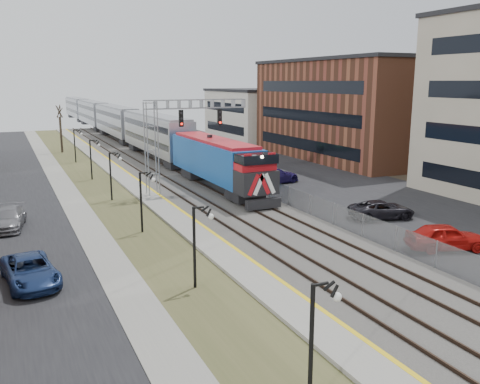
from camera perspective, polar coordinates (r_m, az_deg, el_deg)
ground at (r=20.17m, az=14.59°, el=-16.65°), size 160.00×160.00×0.00m
street_west at (r=49.34m, az=-24.33°, el=-0.03°), size 7.00×120.00×0.04m
sidewalk at (r=49.55m, az=-19.14°, el=0.46°), size 2.00×120.00×0.08m
grass_median at (r=49.92m, az=-15.72°, el=0.76°), size 4.00×120.00×0.06m
platform at (r=50.45m, az=-12.37°, el=1.16°), size 2.00×120.00×0.24m
ballast_bed at (r=51.73m, az=-6.97°, el=1.60°), size 8.00×120.00×0.20m
parking_lot at (r=56.54m, az=4.68°, el=2.49°), size 16.00×120.00×0.04m
platform_edge at (r=50.62m, az=-11.41°, el=1.38°), size 0.24×120.00×0.01m
track_near at (r=51.13m, az=-9.11°, el=1.61°), size 1.58×120.00×0.15m
track_far at (r=52.17m, az=-5.41°, el=1.93°), size 1.58×120.00×0.15m
train at (r=90.41m, az=-14.12°, el=7.71°), size 3.00×108.65×5.33m
signal_gantry at (r=43.52m, az=-7.77°, el=6.87°), size 9.00×1.07×8.15m
lampposts at (r=33.46m, az=-11.16°, el=-1.11°), size 0.14×62.14×4.00m
fence at (r=53.03m, az=-2.67°, el=2.71°), size 0.04×120.00×1.60m
buildings_east at (r=61.06m, az=18.25°, el=8.59°), size 16.00×76.00×15.00m
car_lot_a at (r=31.89m, az=22.12°, el=-4.75°), size 4.90×3.26×1.55m
car_lot_c at (r=37.62m, az=15.63°, el=-1.97°), size 5.02×3.14×1.29m
car_lot_d at (r=48.74m, az=3.88°, el=1.80°), size 5.58×3.27×1.52m
car_lot_e at (r=57.61m, az=0.81°, el=3.42°), size 4.59×3.03×1.45m
car_lot_f at (r=63.53m, az=-4.09°, el=4.29°), size 5.01×2.41×1.58m
car_street_a at (r=26.77m, az=-22.48°, el=-8.24°), size 2.82×5.06×1.34m
car_street_b at (r=37.16m, az=-24.55°, el=-2.78°), size 2.56×4.87×1.35m
car_lot_g at (r=65.59m, az=-3.09°, el=4.55°), size 5.71×2.66×1.58m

